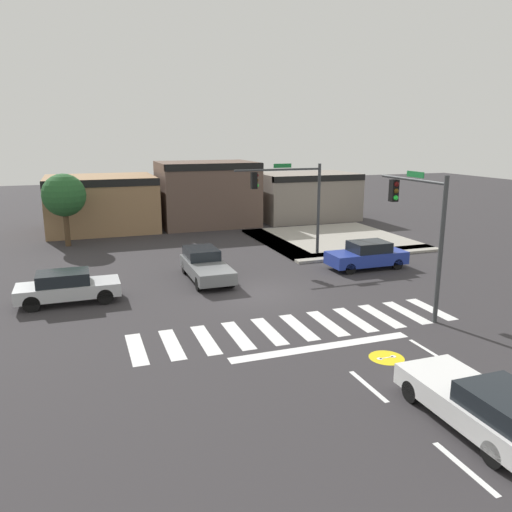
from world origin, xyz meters
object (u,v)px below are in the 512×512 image
Objects in this scene: traffic_signal_northeast at (290,192)px; car_gray at (205,265)px; car_white at (483,405)px; car_silver at (67,287)px; roadside_tree at (64,196)px; traffic_signal_southeast at (419,216)px; car_blue at (367,255)px.

car_gray is (-5.86, -2.82, -3.23)m from traffic_signal_northeast.
car_white is 1.01× the size of car_silver.
roadside_tree reaches higher than car_white.
traffic_signal_northeast is at bearing 19.91° from car_silver.
traffic_signal_southeast reaches higher than car_gray.
car_blue is 15.62m from car_silver.
car_gray is at bearing 25.69° from traffic_signal_northeast.
traffic_signal_southeast reaches higher than roadside_tree.
car_gray is at bearing 14.45° from car_silver.
car_gray reaches higher than car_white.
car_blue is 0.92× the size of car_gray.
roadside_tree is (-6.75, 10.73, 2.64)m from car_gray.
car_silver is at bearing 35.31° from car_white.
traffic_signal_southeast reaches higher than car_white.
car_silver is 0.92× the size of car_gray.
roadside_tree is at bearing -147.83° from car_gray.
car_silver is at bearing -177.19° from car_blue.
roadside_tree is (-12.61, 7.91, -0.58)m from traffic_signal_northeast.
car_gray is (6.66, 1.72, -0.01)m from car_silver.
car_white is 15.79m from car_blue.
car_blue is 0.91× the size of roadside_tree.
traffic_signal_northeast is 1.27× the size of car_white.
traffic_signal_southeast reaches higher than car_silver.
traffic_signal_southeast is 1.21× the size of roadside_tree.
car_white is 0.93× the size of car_gray.
car_gray is 0.98× the size of roadside_tree.
car_blue is at bearing 83.94° from car_gray.
car_blue is (1.87, 6.66, -3.26)m from traffic_signal_southeast.
roadside_tree reaches higher than car_silver.
traffic_signal_southeast is 1.33× the size of car_silver.
traffic_signal_northeast is at bearing 129.26° from car_blue.
traffic_signal_southeast is at bearing -25.47° from car_white.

